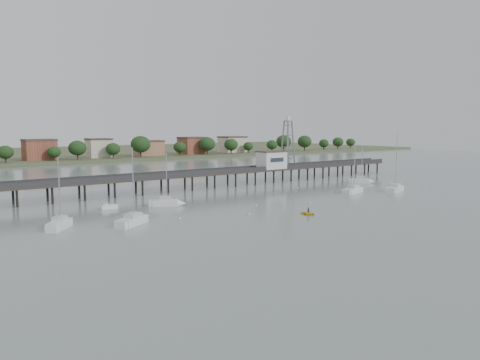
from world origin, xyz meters
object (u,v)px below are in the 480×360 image
(pier, at_px, (200,175))
(sailboat_e, at_px, (364,181))
(sailboat_b, at_px, (170,203))
(sailboat_a, at_px, (137,220))
(yellow_dinghy, at_px, (308,215))
(sailboat_c, at_px, (356,190))
(sailboat_d, at_px, (397,188))
(sailboat_f, at_px, (63,223))
(lattice_tower, at_px, (288,144))
(white_tender, at_px, (108,207))

(pier, xyz_separation_m, sailboat_e, (45.31, -17.87, -3.14))
(sailboat_b, bearing_deg, sailboat_a, -105.46)
(yellow_dinghy, bearing_deg, sailboat_c, 20.97)
(sailboat_c, relative_size, sailboat_e, 1.21)
(pier, distance_m, sailboat_e, 48.81)
(sailboat_d, relative_size, sailboat_f, 1.28)
(sailboat_e, bearing_deg, sailboat_b, -132.47)
(lattice_tower, relative_size, sailboat_b, 1.34)
(sailboat_c, xyz_separation_m, sailboat_b, (-47.05, 10.10, 0.01))
(lattice_tower, height_order, white_tender, lattice_tower)
(sailboat_c, bearing_deg, sailboat_b, 153.85)
(sailboat_e, bearing_deg, lattice_tower, 174.04)
(sailboat_d, xyz_separation_m, sailboat_e, (6.87, 15.94, 0.02))
(pier, distance_m, sailboat_d, 51.29)
(pier, bearing_deg, white_tender, -154.07)
(lattice_tower, distance_m, sailboat_d, 36.06)
(sailboat_a, distance_m, white_tender, 16.68)
(pier, xyz_separation_m, white_tender, (-31.04, -15.09, -3.39))
(sailboat_d, xyz_separation_m, sailboat_b, (-57.80, 14.57, 0.02))
(yellow_dinghy, bearing_deg, sailboat_b, 119.41)
(pier, xyz_separation_m, lattice_tower, (31.50, 0.00, 7.31))
(pier, distance_m, white_tender, 34.68)
(sailboat_b, relative_size, yellow_dinghy, 3.82)
(sailboat_b, bearing_deg, sailboat_c, 18.84)
(sailboat_c, relative_size, yellow_dinghy, 4.54)
(pier, height_order, sailboat_d, sailboat_d)
(sailboat_d, relative_size, sailboat_e, 1.36)
(sailboat_a, xyz_separation_m, sailboat_e, (77.79, 13.84, 0.01))
(pier, bearing_deg, sailboat_c, -46.65)
(sailboat_e, bearing_deg, yellow_dinghy, -105.80)
(sailboat_d, bearing_deg, sailboat_c, 137.67)
(sailboat_b, relative_size, sailboat_f, 0.96)
(pier, bearing_deg, yellow_dinghy, -94.48)
(lattice_tower, distance_m, sailboat_b, 55.37)
(lattice_tower, relative_size, sailboat_c, 1.12)
(pier, bearing_deg, sailboat_f, -148.03)
(pier, relative_size, sailboat_b, 12.93)
(pier, bearing_deg, sailboat_b, -135.19)
(pier, xyz_separation_m, sailboat_f, (-43.50, -27.15, -3.15))
(sailboat_a, bearing_deg, sailboat_e, -24.13)
(pier, relative_size, lattice_tower, 9.68)
(lattice_tower, relative_size, sailboat_d, 1.00)
(sailboat_f, bearing_deg, sailboat_d, -55.70)
(sailboat_f, xyz_separation_m, white_tender, (12.46, 12.06, -0.25))
(pier, bearing_deg, lattice_tower, 0.00)
(sailboat_c, height_order, white_tender, sailboat_c)
(sailboat_e, xyz_separation_m, yellow_dinghy, (-48.73, -25.78, -0.65))
(sailboat_c, bearing_deg, yellow_dinghy, -169.33)
(sailboat_b, height_order, yellow_dinghy, sailboat_b)
(white_tender, bearing_deg, sailboat_a, -93.96)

